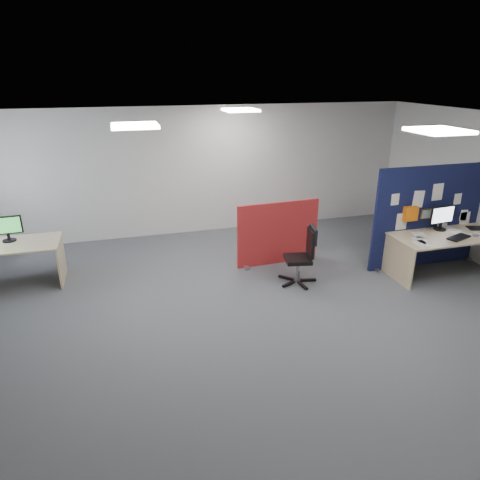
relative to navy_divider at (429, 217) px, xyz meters
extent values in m
plane|color=#4E5156|center=(-3.47, -0.63, -0.92)|extent=(9.00, 9.00, 0.00)
cube|color=white|center=(-3.47, -0.63, 1.78)|extent=(9.00, 7.00, 0.02)
cube|color=silver|center=(-3.47, 2.87, 0.43)|extent=(9.00, 0.02, 2.70)
cube|color=silver|center=(-3.47, -4.13, 0.43)|extent=(9.00, 0.02, 2.70)
cube|color=white|center=(-1.47, -1.63, 1.75)|extent=(0.60, 0.60, 0.04)
cube|color=white|center=(-4.97, -0.13, 1.75)|extent=(0.60, 0.60, 0.04)
cube|color=white|center=(-2.97, 1.87, 1.75)|extent=(0.60, 0.60, 0.04)
cube|color=#100F38|center=(0.01, 0.00, 0.00)|extent=(2.24, 0.06, 1.85)
cube|color=gray|center=(-0.96, 0.00, -0.90)|extent=(0.08, 0.30, 0.04)
cube|color=gray|center=(0.98, 0.00, -0.90)|extent=(0.08, 0.30, 0.04)
cube|color=white|center=(-0.77, -0.03, 0.39)|extent=(0.15, 0.01, 0.20)
cube|color=white|center=(-0.31, -0.03, 0.36)|extent=(0.21, 0.01, 0.30)
cube|color=white|center=(0.06, -0.03, 0.46)|extent=(0.21, 0.01, 0.30)
cube|color=white|center=(0.51, -0.03, 0.30)|extent=(0.15, 0.01, 0.20)
cube|color=white|center=(-0.58, -0.03, -0.02)|extent=(0.21, 0.01, 0.30)
cube|color=white|center=(0.28, -0.03, -0.15)|extent=(0.21, 0.01, 0.30)
cube|color=white|center=(0.71, -0.03, -0.02)|extent=(0.15, 0.01, 0.20)
cube|color=white|center=(-0.16, -0.03, -0.36)|extent=(0.21, 0.01, 0.30)
cube|color=white|center=(0.76, -0.03, -0.11)|extent=(0.21, 0.01, 0.30)
cube|color=gold|center=(-0.09, -0.03, 0.08)|extent=(0.24, 0.01, 0.18)
cube|color=orange|center=(-0.46, -0.08, 0.13)|extent=(0.25, 0.10, 0.25)
cube|color=tan|center=(0.11, -0.44, -0.21)|extent=(1.98, 0.88, 0.03)
cube|color=tan|center=(-0.85, -0.44, -0.57)|extent=(0.03, 0.81, 0.70)
cube|color=tan|center=(0.11, -0.03, -0.37)|extent=(1.78, 0.02, 0.30)
cylinder|color=black|center=(0.12, -0.18, -0.18)|extent=(0.21, 0.21, 0.02)
cube|color=black|center=(0.12, -0.18, -0.12)|extent=(0.04, 0.03, 0.10)
cube|color=black|center=(0.12, -0.18, 0.09)|extent=(0.50, 0.08, 0.31)
cube|color=silver|center=(0.12, -0.20, 0.09)|extent=(0.45, 0.05, 0.27)
cube|color=black|center=(0.14, -0.61, -0.18)|extent=(0.48, 0.32, 0.02)
cube|color=gray|center=(0.48, -0.61, -0.18)|extent=(0.11, 0.07, 0.03)
cube|color=black|center=(0.78, -0.30, -0.18)|extent=(0.34, 0.30, 0.01)
cube|color=#AC162C|center=(-2.56, 0.78, -0.33)|extent=(1.56, 0.14, 1.17)
cube|color=gray|center=(-3.19, 0.78, -0.90)|extent=(0.08, 0.30, 0.04)
cube|color=gray|center=(-1.93, 0.78, -0.90)|extent=(0.08, 0.30, 0.04)
cube|color=tan|center=(-7.15, 1.12, -0.21)|extent=(1.70, 0.85, 0.03)
cube|color=tan|center=(-6.33, 1.12, -0.57)|extent=(0.03, 0.78, 0.70)
cube|color=tan|center=(-7.15, 1.51, -0.37)|extent=(1.53, 0.02, 0.30)
cylinder|color=black|center=(-7.09, 1.27, -0.18)|extent=(0.21, 0.21, 0.02)
cube|color=black|center=(-7.09, 1.27, -0.12)|extent=(0.04, 0.03, 0.11)
cube|color=black|center=(-7.09, 1.27, 0.09)|extent=(0.47, 0.06, 0.30)
cube|color=green|center=(-7.09, 1.25, 0.09)|extent=(0.43, 0.03, 0.26)
cube|color=black|center=(-2.33, -0.11, -0.88)|extent=(0.27, 0.09, 0.04)
cube|color=black|center=(-2.43, 0.10, -0.88)|extent=(0.17, 0.26, 0.04)
cube|color=black|center=(-2.66, 0.07, -0.88)|extent=(0.22, 0.23, 0.04)
cube|color=black|center=(-2.70, -0.16, -0.88)|extent=(0.26, 0.16, 0.04)
cube|color=black|center=(-2.50, -0.27, -0.88)|extent=(0.08, 0.27, 0.04)
cylinder|color=gray|center=(-2.52, -0.07, -0.70)|extent=(0.05, 0.05, 0.38)
cube|color=black|center=(-2.52, -0.07, -0.49)|extent=(0.48, 0.48, 0.06)
cube|color=black|center=(-2.33, -0.11, -0.20)|extent=(0.11, 0.38, 0.45)
cube|color=black|center=(-2.29, -0.11, -0.07)|extent=(0.12, 0.35, 0.27)
cube|color=white|center=(-0.51, -0.53, -0.19)|extent=(0.25, 0.33, 0.00)
cube|color=white|center=(-0.40, -0.31, -0.19)|extent=(0.29, 0.35, 0.00)
cube|color=white|center=(0.57, -0.62, -0.19)|extent=(0.26, 0.33, 0.00)
cube|color=white|center=(-0.62, -0.66, -0.19)|extent=(0.24, 0.32, 0.00)
cube|color=white|center=(0.32, -0.10, -0.19)|extent=(0.24, 0.32, 0.00)
cube|color=white|center=(0.32, -0.45, -0.19)|extent=(0.22, 0.31, 0.00)
camera|label=1|loc=(-5.19, -6.06, 2.41)|focal=32.00mm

